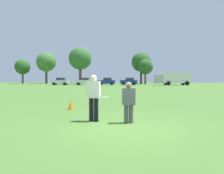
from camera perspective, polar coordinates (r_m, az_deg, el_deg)
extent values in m
plane|color=#47702D|center=(6.99, 3.28, -10.89)|extent=(152.01, 152.01, 0.00)
cylinder|color=black|center=(7.86, -5.72, -6.17)|extent=(0.17, 0.17, 0.88)
cylinder|color=black|center=(7.81, -4.40, -6.21)|extent=(0.17, 0.17, 0.88)
cube|color=silver|center=(7.76, -5.08, -0.69)|extent=(0.51, 0.32, 0.63)
sphere|color=beige|center=(7.75, -5.09, 2.49)|extent=(0.24, 0.24, 0.24)
cylinder|color=#4C4C51|center=(7.54, 5.25, -7.36)|extent=(0.16, 0.16, 0.66)
cylinder|color=#4C4C51|center=(7.52, 3.91, -7.38)|extent=(0.16, 0.16, 0.66)
cube|color=#595960|center=(7.45, 4.59, -2.60)|extent=(0.48, 0.31, 0.60)
sphere|color=#8C664C|center=(7.42, 4.60, 0.53)|extent=(0.23, 0.23, 0.23)
cylinder|color=white|center=(7.79, -1.79, -2.80)|extent=(0.27, 0.27, 0.05)
cube|color=#D8590C|center=(11.05, -11.29, -5.95)|extent=(0.32, 0.32, 0.03)
cone|color=orange|center=(11.02, -11.30, -4.72)|extent=(0.24, 0.24, 0.45)
cube|color=silver|center=(53.22, -14.11, 1.38)|extent=(4.33, 2.12, 0.90)
cube|color=#2D333D|center=(53.16, -13.85, 2.16)|extent=(2.12, 1.79, 0.64)
cylinder|color=black|center=(52.59, -15.74, 0.86)|extent=(0.67, 0.27, 0.66)
cylinder|color=black|center=(54.52, -15.19, 0.92)|extent=(0.67, 0.27, 0.66)
cylinder|color=black|center=(51.97, -12.97, 0.87)|extent=(0.67, 0.27, 0.66)
cylinder|color=black|center=(53.92, -12.51, 0.93)|extent=(0.67, 0.27, 0.66)
cube|color=silver|center=(51.97, -7.72, 1.41)|extent=(4.33, 2.12, 0.90)
cube|color=#2D333D|center=(51.93, -7.45, 2.20)|extent=(2.12, 1.79, 0.64)
cylinder|color=black|center=(51.17, -9.31, 0.88)|extent=(0.67, 0.27, 0.66)
cylinder|color=black|center=(53.15, -8.98, 0.93)|extent=(0.67, 0.27, 0.66)
cylinder|color=black|center=(50.84, -6.40, 0.89)|extent=(0.67, 0.27, 0.66)
cylinder|color=black|center=(52.83, -6.18, 0.94)|extent=(0.67, 0.27, 0.66)
cube|color=navy|center=(51.05, -1.55, 1.41)|extent=(4.33, 2.12, 0.90)
cube|color=#2D333D|center=(51.04, -1.27, 2.22)|extent=(2.12, 1.79, 0.64)
cylinder|color=black|center=(50.10, -3.06, 0.88)|extent=(0.67, 0.27, 0.66)
cylinder|color=black|center=(52.09, -2.96, 0.93)|extent=(0.67, 0.27, 0.66)
cylinder|color=black|center=(50.05, -0.08, 0.88)|extent=(0.67, 0.27, 0.66)
cylinder|color=black|center=(52.05, -0.10, 0.93)|extent=(0.67, 0.27, 0.66)
cube|color=navy|center=(51.95, 4.57, 1.42)|extent=(4.33, 2.12, 0.90)
cube|color=#2D333D|center=(51.97, 4.84, 2.21)|extent=(2.12, 1.79, 0.64)
cylinder|color=black|center=(50.87, 3.20, 0.90)|extent=(0.67, 0.27, 0.66)
cylinder|color=black|center=(52.86, 3.06, 0.95)|extent=(0.67, 0.27, 0.66)
cylinder|color=black|center=(51.10, 6.12, 0.89)|extent=(0.67, 0.27, 0.66)
cylinder|color=black|center=(53.09, 5.87, 0.95)|extent=(0.67, 0.27, 0.66)
cube|color=white|center=(52.71, 17.21, 2.48)|extent=(6.97, 3.01, 2.70)
cube|color=#B2B2B7|center=(51.59, 12.76, 2.14)|extent=(1.97, 2.43, 2.00)
cylinder|color=black|center=(50.78, 15.29, 0.99)|extent=(0.98, 0.35, 0.96)
cylinder|color=black|center=(53.42, 14.49, 1.06)|extent=(0.98, 0.35, 0.96)
cylinder|color=black|center=(52.16, 19.96, 0.96)|extent=(0.98, 0.35, 0.96)
cylinder|color=black|center=(54.73, 18.96, 1.03)|extent=(0.98, 0.35, 0.96)
cylinder|color=brown|center=(72.28, -23.35, 2.19)|extent=(0.56, 0.56, 3.33)
sphere|color=#285623|center=(72.38, -23.40, 5.11)|extent=(4.76, 4.76, 4.76)
cylinder|color=brown|center=(69.25, -17.61, 2.67)|extent=(0.71, 0.71, 4.28)
sphere|color=#3D7033|center=(69.45, -17.66, 6.58)|extent=(6.11, 6.11, 6.11)
cylinder|color=brown|center=(62.50, -8.73, 3.00)|extent=(0.79, 0.79, 4.71)
sphere|color=#33662D|center=(62.78, -8.76, 7.77)|extent=(6.73, 6.73, 6.73)
cylinder|color=brown|center=(65.69, 8.01, 2.75)|extent=(0.70, 0.70, 4.21)
sphere|color=#285623|center=(65.89, 8.03, 6.80)|extent=(6.01, 6.01, 6.01)
cylinder|color=brown|center=(62.30, 9.14, 2.29)|extent=(0.53, 0.53, 3.18)
sphere|color=#285623|center=(62.40, 9.16, 5.53)|extent=(4.55, 4.55, 4.55)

